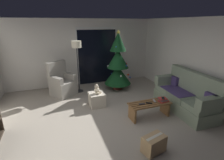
% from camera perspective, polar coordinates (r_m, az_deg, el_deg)
% --- Properties ---
extents(ground_plane, '(7.00, 7.00, 0.00)m').
position_cam_1_polar(ground_plane, '(4.30, -1.91, -14.30)').
color(ground_plane, '#9E9384').
extents(wall_back, '(5.72, 0.12, 2.50)m').
position_cam_1_polar(wall_back, '(6.67, -10.30, 9.08)').
color(wall_back, silver).
rests_on(wall_back, ground).
extents(wall_right, '(0.12, 6.00, 2.50)m').
position_cam_1_polar(wall_right, '(5.34, 28.63, 4.68)').
color(wall_right, silver).
rests_on(wall_right, ground).
extents(patio_door_frame, '(1.60, 0.02, 2.20)m').
position_cam_1_polar(patio_door_frame, '(6.75, -5.01, 8.14)').
color(patio_door_frame, silver).
rests_on(patio_door_frame, ground).
extents(patio_door_glass, '(1.50, 0.02, 2.10)m').
position_cam_1_polar(patio_door_glass, '(6.74, -4.96, 7.69)').
color(patio_door_glass, black).
rests_on(patio_door_glass, ground).
extents(couch, '(0.87, 1.98, 1.08)m').
position_cam_1_polar(couch, '(5.15, 23.81, -5.08)').
color(couch, gray).
rests_on(couch, ground).
extents(coffee_table, '(1.10, 0.40, 0.41)m').
position_cam_1_polar(coffee_table, '(4.51, 12.56, -9.08)').
color(coffee_table, olive).
rests_on(coffee_table, ground).
extents(remote_silver, '(0.09, 0.16, 0.02)m').
position_cam_1_polar(remote_silver, '(4.55, 14.12, -6.81)').
color(remote_silver, '#ADADB2').
rests_on(remote_silver, coffee_table).
extents(remote_black, '(0.15, 0.12, 0.02)m').
position_cam_1_polar(remote_black, '(4.40, 12.45, -7.63)').
color(remote_black, black).
rests_on(remote_black, coffee_table).
extents(remote_graphite, '(0.16, 0.06, 0.02)m').
position_cam_1_polar(remote_graphite, '(4.32, 10.08, -8.00)').
color(remote_graphite, '#333338').
rests_on(remote_graphite, coffee_table).
extents(book_stack, '(0.26, 0.22, 0.10)m').
position_cam_1_polar(book_stack, '(4.57, 16.90, -6.45)').
color(book_stack, '#A32D28').
rests_on(book_stack, coffee_table).
extents(cell_phone, '(0.13, 0.16, 0.01)m').
position_cam_1_polar(cell_phone, '(4.54, 16.90, -5.85)').
color(cell_phone, black).
rests_on(cell_phone, book_stack).
extents(christmas_tree, '(0.97, 0.97, 2.13)m').
position_cam_1_polar(christmas_tree, '(6.05, 2.00, 5.37)').
color(christmas_tree, '#4C1E19').
rests_on(christmas_tree, ground).
extents(armchair, '(0.95, 0.95, 1.13)m').
position_cam_1_polar(armchair, '(5.94, -16.59, -1.09)').
color(armchair, gray).
rests_on(armchair, ground).
extents(floor_lamp, '(0.32, 0.32, 1.78)m').
position_cam_1_polar(floor_lamp, '(5.80, -11.87, 10.11)').
color(floor_lamp, '#2D2D30').
rests_on(floor_lamp, ground).
extents(ottoman, '(0.44, 0.44, 0.40)m').
position_cam_1_polar(ottoman, '(5.02, -5.13, -6.59)').
color(ottoman, beige).
rests_on(ottoman, ground).
extents(teddy_bear_cream, '(0.21, 0.21, 0.29)m').
position_cam_1_polar(teddy_bear_cream, '(4.89, -5.12, -3.24)').
color(teddy_bear_cream, beige).
rests_on(teddy_bear_cream, ottoman).
extents(teddy_bear_chestnut_by_tree, '(0.19, 0.20, 0.29)m').
position_cam_1_polar(teddy_bear_chestnut_by_tree, '(5.85, -4.79, -3.59)').
color(teddy_bear_chestnut_by_tree, brown).
rests_on(teddy_bear_chestnut_by_tree, ground).
extents(cardboard_box_taped_mid_floor, '(0.49, 0.37, 0.34)m').
position_cam_1_polar(cardboard_box_taped_mid_floor, '(3.51, 13.99, -20.27)').
color(cardboard_box_taped_mid_floor, tan).
rests_on(cardboard_box_taped_mid_floor, ground).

